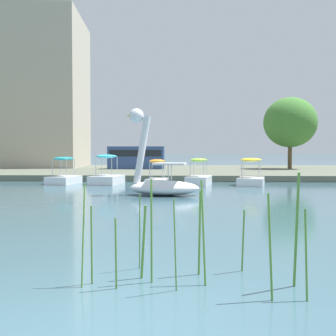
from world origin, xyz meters
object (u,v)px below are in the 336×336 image
pedal_boat_lime (199,177)px  pedal_boat_orange (157,178)px  parked_van (137,157)px  tree_broadleaf_right (290,122)px  swan_boat (161,179)px  pedal_boat_yellow (251,177)px  pedal_boat_cyan (107,176)px  pedal_boat_teal (64,176)px

pedal_boat_lime → pedal_boat_orange: (-2.26, 0.12, -0.05)m
pedal_boat_orange → parked_van: bearing=102.1°
pedal_boat_lime → parked_van: size_ratio=0.50×
tree_broadleaf_right → parked_van: tree_broadleaf_right is taller
pedal_boat_lime → tree_broadleaf_right: tree_broadleaf_right is taller
parked_van → swan_boat: bearing=-79.8°
pedal_boat_yellow → pedal_boat_cyan: size_ratio=1.00×
pedal_boat_orange → pedal_boat_teal: (-5.21, 0.20, 0.06)m
pedal_boat_yellow → pedal_boat_orange: 5.05m
pedal_boat_cyan → pedal_boat_yellow: bearing=-3.3°
pedal_boat_lime → pedal_boat_cyan: (-5.07, 0.37, 0.00)m
swan_boat → pedal_boat_teal: size_ratio=1.57×
pedal_boat_yellow → tree_broadleaf_right: (5.09, 13.16, 3.78)m
pedal_boat_teal → parked_van: parked_van is taller
pedal_boat_lime → pedal_boat_orange: 2.26m
swan_boat → pedal_boat_orange: swan_boat is taller
parked_van → pedal_boat_yellow: bearing=-58.5°
swan_boat → tree_broadleaf_right: size_ratio=0.60×
pedal_boat_cyan → tree_broadleaf_right: (12.94, 12.71, 3.80)m
pedal_boat_yellow → pedal_boat_teal: pedal_boat_teal is taller
pedal_boat_lime → pedal_boat_orange: bearing=177.0°
pedal_boat_cyan → pedal_boat_lime: bearing=-4.2°
pedal_boat_lime → parked_van: (-4.92, 12.50, 0.95)m
pedal_boat_cyan → pedal_boat_teal: bearing=-178.9°
pedal_boat_yellow → pedal_boat_lime: 2.79m
tree_broadleaf_right → pedal_boat_orange: bearing=-128.0°
pedal_boat_lime → pedal_boat_teal: (-7.47, 0.32, 0.01)m
swan_boat → pedal_boat_yellow: (4.46, 5.49, -0.23)m
swan_boat → parked_van: swan_boat is taller
swan_boat → pedal_boat_yellow: 7.08m
pedal_boat_orange → swan_boat: bearing=-84.2°
pedal_boat_orange → parked_van: (-2.66, 12.38, 0.99)m
pedal_boat_lime → parked_van: bearing=111.5°
pedal_boat_cyan → parked_van: (0.16, 12.13, 0.94)m
parked_van → pedal_boat_teal: bearing=-101.8°
pedal_boat_yellow → parked_van: (-7.70, 12.58, 0.93)m
pedal_boat_orange → tree_broadleaf_right: (10.13, 12.96, 3.85)m
swan_boat → parked_van: (-3.24, 18.07, 0.70)m
pedal_boat_orange → tree_broadleaf_right: 16.89m
pedal_boat_yellow → pedal_boat_lime: bearing=178.2°
pedal_boat_cyan → tree_broadleaf_right: bearing=44.5°
parked_van → pedal_boat_lime: bearing=-68.5°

